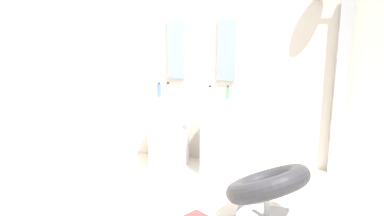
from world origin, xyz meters
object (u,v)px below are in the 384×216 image
Objects in this scene: soap_bottle_blue at (159,90)px; soap_bottle_white at (210,94)px; shower_column at (339,84)px; soap_bottle_green at (228,93)px; pedestal_sink_left at (169,130)px; soap_bottle_grey at (168,90)px; lounge_chair at (267,189)px; pedestal_sink_right at (220,134)px.

soap_bottle_white reaches higher than soap_bottle_blue.
soap_bottle_green is at bearing -175.43° from shower_column.
pedestal_sink_left is 0.50m from soap_bottle_grey.
soap_bottle_blue is (-2.10, -0.19, -0.14)m from shower_column.
lounge_chair is 6.44× the size of soap_bottle_green.
soap_bottle_grey reaches higher than pedestal_sink_right.
shower_column is 2.02m from soap_bottle_grey.
soap_bottle_grey is 0.89× the size of soap_bottle_white.
soap_bottle_green is at bearing -0.03° from soap_bottle_grey.
soap_bottle_blue is at bearing -174.04° from soap_bottle_green.
shower_column is 2.12m from soap_bottle_blue.
soap_bottle_grey is at bearing 44.39° from soap_bottle_blue.
pedestal_sink_left is 1.00× the size of pedestal_sink_right.
pedestal_sink_right reaches higher than lounge_chair.
pedestal_sink_right is at bearing 119.62° from lounge_chair.
soap_bottle_green is (0.69, 0.17, 0.46)m from pedestal_sink_left.
pedestal_sink_left is at bearing 180.00° from pedestal_sink_right.
lounge_chair is (1.27, -1.12, -0.12)m from pedestal_sink_left.
soap_bottle_grey is (-0.75, 0.00, 0.00)m from soap_bottle_green.
soap_bottle_green is at bearing 14.13° from pedestal_sink_left.
pedestal_sink_left is 0.89× the size of lounge_chair.
soap_bottle_blue is (-0.15, 0.09, 0.47)m from pedestal_sink_left.
lounge_chair is (0.64, -1.12, -0.12)m from pedestal_sink_right.
pedestal_sink_right is 0.86m from soap_bottle_grey.
soap_bottle_white is at bearing -171.24° from pedestal_sink_right.
pedestal_sink_right is at bearing -168.21° from shower_column.
pedestal_sink_left is 5.74× the size of soap_bottle_green.
pedestal_sink_right is 0.89× the size of lounge_chair.
pedestal_sink_right is at bearing -14.11° from soap_bottle_grey.
soap_bottle_blue reaches higher than soap_bottle_green.
soap_bottle_white is (0.66, -0.11, 0.01)m from soap_bottle_blue.
pedestal_sink_left is at bearing -30.42° from soap_bottle_blue.
soap_bottle_blue is at bearing 173.71° from pedestal_sink_right.
pedestal_sink_left is 0.85m from soap_bottle_green.
soap_bottle_white is at bearing -133.06° from soap_bottle_green.
pedestal_sink_right is (0.64, 0.00, 0.00)m from pedestal_sink_left.
pedestal_sink_left and pedestal_sink_right have the same top height.
soap_bottle_white reaches higher than soap_bottle_green.
soap_bottle_green is (-1.26, -0.10, -0.14)m from shower_column.
soap_bottle_blue is (-0.78, 0.09, 0.47)m from pedestal_sink_right.
soap_bottle_grey is (-1.33, 1.29, 0.59)m from lounge_chair.
lounge_chair is 1.47m from soap_bottle_white.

